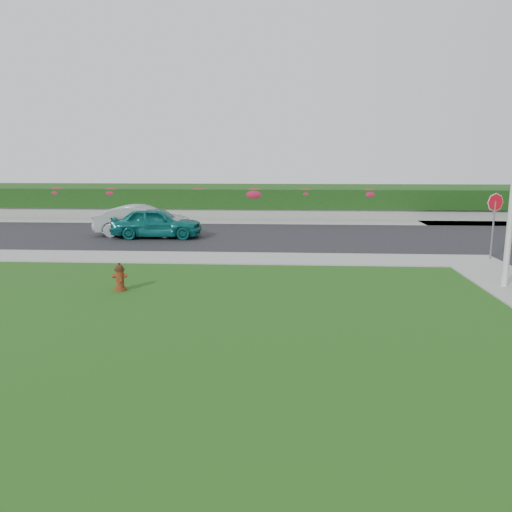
# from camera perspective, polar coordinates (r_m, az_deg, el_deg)

# --- Properties ---
(ground) EXTENTS (120.00, 120.00, 0.00)m
(ground) POSITION_cam_1_polar(r_m,az_deg,el_deg) (8.81, -1.15, -12.11)
(ground) COLOR black
(ground) RESTS_ON ground
(street_far) EXTENTS (26.00, 8.00, 0.04)m
(street_far) POSITION_cam_1_polar(r_m,az_deg,el_deg) (23.04, -10.89, 2.34)
(street_far) COLOR black
(street_far) RESTS_ON ground
(sidewalk_far) EXTENTS (24.00, 2.00, 0.04)m
(sidewalk_far) POSITION_cam_1_polar(r_m,az_deg,el_deg) (18.64, -17.61, -0.05)
(sidewalk_far) COLOR gray
(sidewalk_far) RESTS_ON ground
(curb_corner) EXTENTS (2.00, 2.00, 0.04)m
(curb_corner) POSITION_cam_1_polar(r_m,az_deg,el_deg) (18.54, 23.32, -0.50)
(curb_corner) COLOR gray
(curb_corner) RESTS_ON ground
(sidewalk_beyond) EXTENTS (34.00, 2.00, 0.04)m
(sidewalk_beyond) POSITION_cam_1_polar(r_m,az_deg,el_deg) (27.34, -0.14, 3.91)
(sidewalk_beyond) COLOR gray
(sidewalk_beyond) RESTS_ON ground
(retaining_wall) EXTENTS (34.00, 0.40, 0.60)m
(retaining_wall) POSITION_cam_1_polar(r_m,az_deg,el_deg) (28.79, 0.04, 4.84)
(retaining_wall) COLOR gray
(retaining_wall) RESTS_ON ground
(hedge) EXTENTS (32.00, 0.90, 1.10)m
(hedge) POSITION_cam_1_polar(r_m,az_deg,el_deg) (28.81, 0.06, 6.54)
(hedge) COLOR black
(hedge) RESTS_ON retaining_wall
(fire_hydrant) EXTENTS (0.39, 0.37, 0.75)m
(fire_hydrant) POSITION_cam_1_polar(r_m,az_deg,el_deg) (13.73, -15.30, -2.38)
(fire_hydrant) COLOR #4C150B
(fire_hydrant) RESTS_ON ground
(sedan_teal) EXTENTS (3.93, 1.70, 1.32)m
(sedan_teal) POSITION_cam_1_polar(r_m,az_deg,el_deg) (22.18, -11.27, 3.76)
(sedan_teal) COLOR #0C5D59
(sedan_teal) RESTS_ON street_far
(sedan_silver) EXTENTS (4.16, 1.57, 1.36)m
(sedan_silver) POSITION_cam_1_polar(r_m,az_deg,el_deg) (22.82, -12.86, 3.95)
(sedan_silver) COLOR #979A9E
(sedan_silver) RESTS_ON street_far
(stop_sign) EXTENTS (0.60, 0.22, 2.30)m
(stop_sign) POSITION_cam_1_polar(r_m,az_deg,el_deg) (18.86, 25.60, 4.64)
(stop_sign) COLOR slate
(stop_sign) RESTS_ON ground
(flower_clump_a) EXTENTS (1.15, 0.74, 0.58)m
(flower_clump_a) POSITION_cam_1_polar(r_m,az_deg,el_deg) (31.59, -21.79, 6.75)
(flower_clump_a) COLOR #B41E35
(flower_clump_a) RESTS_ON hedge
(flower_clump_b) EXTENTS (1.18, 0.76, 0.59)m
(flower_clump_b) POSITION_cam_1_polar(r_m,az_deg,el_deg) (30.36, -16.20, 6.94)
(flower_clump_b) COLOR #B41E35
(flower_clump_b) RESTS_ON hedge
(flower_clump_c) EXTENTS (1.06, 0.68, 0.53)m
(flower_clump_c) POSITION_cam_1_polar(r_m,az_deg,el_deg) (29.06, -6.57, 7.18)
(flower_clump_c) COLOR #B41E35
(flower_clump_c) RESTS_ON hedge
(flower_clump_d) EXTENTS (1.41, 0.91, 0.71)m
(flower_clump_d) POSITION_cam_1_polar(r_m,az_deg,el_deg) (28.69, -0.22, 7.07)
(flower_clump_d) COLOR #B41E35
(flower_clump_d) RESTS_ON hedge
(flower_clump_e) EXTENTS (1.14, 0.73, 0.57)m
(flower_clump_e) POSITION_cam_1_polar(r_m,az_deg,el_deg) (28.66, 5.68, 7.11)
(flower_clump_e) COLOR #B41E35
(flower_clump_e) RESTS_ON hedge
(flower_clump_f) EXTENTS (1.23, 0.79, 0.61)m
(flower_clump_f) POSITION_cam_1_polar(r_m,az_deg,el_deg) (29.03, 12.81, 6.91)
(flower_clump_f) COLOR #B41E35
(flower_clump_f) RESTS_ON hedge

